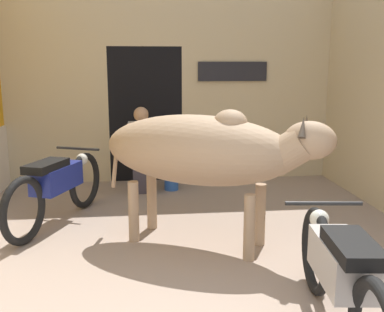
% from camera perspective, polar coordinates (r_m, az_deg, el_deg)
% --- Properties ---
extents(wall_back_with_doorway, '(5.07, 0.93, 3.31)m').
position_cam_1_polar(wall_back_with_doorway, '(7.30, -3.97, 8.43)').
color(wall_back_with_doorway, '#C6B289').
rests_on(wall_back_with_doorway, ground_plane).
extents(cow, '(2.30, 1.61, 1.40)m').
position_cam_1_polar(cow, '(4.45, 1.54, 0.68)').
color(cow, tan).
rests_on(cow, ground_plane).
extents(motorcycle_near, '(0.58, 1.91, 0.80)m').
position_cam_1_polar(motorcycle_near, '(3.24, 18.36, -13.91)').
color(motorcycle_near, black).
rests_on(motorcycle_near, ground_plane).
extents(motorcycle_far, '(0.86, 1.87, 0.82)m').
position_cam_1_polar(motorcycle_far, '(5.39, -16.75, -3.52)').
color(motorcycle_far, black).
rests_on(motorcycle_far, ground_plane).
extents(shopkeeper_seated, '(0.38, 0.34, 1.23)m').
position_cam_1_polar(shopkeeper_seated, '(6.52, -6.40, 1.17)').
color(shopkeeper_seated, '#3D3842').
rests_on(shopkeeper_seated, ground_plane).
extents(plastic_stool, '(0.30, 0.30, 0.47)m').
position_cam_1_polar(plastic_stool, '(6.63, -2.64, -2.21)').
color(plastic_stool, '#2856B2').
rests_on(plastic_stool, ground_plane).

